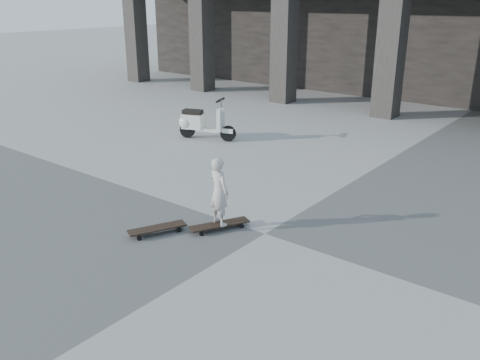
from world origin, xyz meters
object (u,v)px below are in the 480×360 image
Objects in this scene: child at (219,191)px; scooter at (198,122)px; longboard at (220,225)px; skateboard_spare at (157,229)px.

scooter is (-3.80, 3.64, -0.21)m from child.
longboard is at bearing -63.16° from scooter.
skateboard_spare reaches higher than longboard.
skateboard_spare is at bearing 60.09° from child.
scooter reaches higher than skateboard_spare.
child is at bearing -63.16° from scooter.
longboard is at bearing -148.88° from child.
child is (0.63, 0.68, 0.53)m from skateboard_spare.
longboard is 0.93m from skateboard_spare.
child is 5.27m from scooter.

